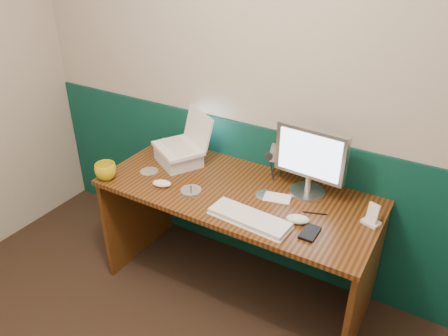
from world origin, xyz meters
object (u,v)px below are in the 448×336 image
Objects in this scene: mug at (106,171)px; camcorder at (276,161)px; monitor at (311,162)px; desk at (236,242)px; laptop at (177,131)px; keyboard at (249,219)px.

camcorder reaches higher than mug.
desk is at bearing -149.10° from monitor.
desk is 0.77m from laptop.
camcorder is at bearing 168.02° from monitor.
laptop reaches higher than keyboard.
keyboard is at bearing -48.88° from desk.
laptop is 0.78m from keyboard.
camcorder is at bearing 43.50° from laptop.
desk is 3.73× the size of keyboard.
monitor is at bearing 22.68° from mug.
desk is 0.90m from mug.
monitor is 0.26m from camcorder.
mug is at bearing -172.01° from keyboard.
monitor is 1.79× the size of camcorder.
desk is 0.70m from monitor.
keyboard reaches higher than desk.
monitor is 3.15× the size of mug.
mug is 1.01m from camcorder.
laptop is at bearing 159.05° from keyboard.
mug is (-0.74, -0.28, 0.43)m from desk.
mug reaches higher than keyboard.
monitor is 0.93× the size of keyboard.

